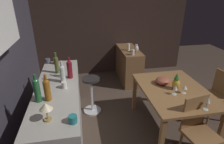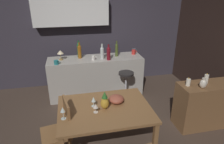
# 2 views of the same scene
# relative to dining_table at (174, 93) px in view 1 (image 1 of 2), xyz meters

# --- Properties ---
(ground_plane) EXTENTS (9.00, 9.00, 0.00)m
(ground_plane) POSITION_rel_dining_table_xyz_m (-0.03, 0.43, -0.66)
(ground_plane) COLOR #47382D
(wall_side_right) EXTENTS (0.10, 4.40, 2.60)m
(wall_side_right) POSITION_rel_dining_table_xyz_m (2.52, 0.73, 0.64)
(wall_side_right) COLOR #33231E
(wall_side_right) RESTS_ON ground_plane
(dining_table) EXTENTS (1.33, 0.99, 0.74)m
(dining_table) POSITION_rel_dining_table_xyz_m (0.00, 0.00, 0.00)
(dining_table) COLOR olive
(dining_table) RESTS_ON ground_plane
(kitchen_counter) EXTENTS (2.10, 0.60, 0.90)m
(kitchen_counter) POSITION_rel_dining_table_xyz_m (0.12, 1.78, -0.21)
(kitchen_counter) COLOR #B2ADA3
(kitchen_counter) RESTS_ON ground_plane
(sideboard_cabinet) EXTENTS (1.10, 0.44, 0.82)m
(sideboard_cabinet) POSITION_rel_dining_table_xyz_m (1.90, 0.21, -0.25)
(sideboard_cabinet) COLOR brown
(sideboard_cabinet) RESTS_ON ground_plane
(chair_near_window) EXTENTS (0.46, 0.46, 0.93)m
(chair_near_window) POSITION_rel_dining_table_xyz_m (-0.64, -0.04, -0.16)
(chair_near_window) COLOR olive
(chair_near_window) RESTS_ON ground_plane
(chair_by_doorway) EXTENTS (0.45, 0.45, 0.89)m
(chair_by_doorway) POSITION_rel_dining_table_xyz_m (0.11, -0.88, -0.17)
(chair_by_doorway) COLOR olive
(chair_by_doorway) RESTS_ON ground_plane
(bar_stool) EXTENTS (0.34, 0.34, 0.71)m
(bar_stool) POSITION_rel_dining_table_xyz_m (0.68, 1.26, -0.28)
(bar_stool) COLOR #262323
(bar_stool) RESTS_ON ground_plane
(wine_glass_left) EXTENTS (0.07, 0.07, 0.15)m
(wine_glass_left) POSITION_rel_dining_table_xyz_m (-0.15, 0.07, 0.19)
(wine_glass_left) COLOR silver
(wine_glass_left) RESTS_ON dining_table
(wine_glass_right) EXTENTS (0.07, 0.07, 0.18)m
(wine_glass_right) POSITION_rel_dining_table_xyz_m (-0.58, -0.14, 0.21)
(wine_glass_right) COLOR silver
(wine_glass_right) RESTS_ON dining_table
(wine_glass_center) EXTENTS (0.08, 0.08, 0.13)m
(wine_glass_center) POSITION_rel_dining_table_xyz_m (-0.14, -0.08, 0.18)
(wine_glass_center) COLOR silver
(wine_glass_center) RESTS_ON dining_table
(pineapple_centerpiece) EXTENTS (0.12, 0.12, 0.27)m
(pineapple_centerpiece) POSITION_rel_dining_table_xyz_m (-0.00, -0.01, 0.20)
(pineapple_centerpiece) COLOR gold
(pineapple_centerpiece) RESTS_ON dining_table
(fruit_bowl) EXTENTS (0.23, 0.23, 0.11)m
(fruit_bowl) POSITION_rel_dining_table_xyz_m (0.20, 0.11, 0.14)
(fruit_bowl) COLOR #9E4C38
(fruit_bowl) RESTS_ON dining_table
(wine_bottle_green) EXTENTS (0.08, 0.08, 0.37)m
(wine_bottle_green) POSITION_rel_dining_table_xyz_m (-0.23, 1.96, 0.41)
(wine_bottle_green) COLOR #1E592D
(wine_bottle_green) RESTS_ON kitchen_counter
(wine_bottle_olive) EXTENTS (0.07, 0.07, 0.35)m
(wine_bottle_olive) POSITION_rel_dining_table_xyz_m (0.61, 1.80, 0.40)
(wine_bottle_olive) COLOR #475623
(wine_bottle_olive) RESTS_ON kitchen_counter
(wine_bottle_ruby) EXTENTS (0.08, 0.08, 0.34)m
(wine_bottle_ruby) POSITION_rel_dining_table_xyz_m (0.38, 1.59, 0.40)
(wine_bottle_ruby) COLOR maroon
(wine_bottle_ruby) RESTS_ON kitchen_counter
(wine_bottle_clear) EXTENTS (0.08, 0.08, 0.34)m
(wine_bottle_clear) POSITION_rel_dining_table_xyz_m (0.25, 1.69, 0.39)
(wine_bottle_clear) COLOR silver
(wine_bottle_clear) RESTS_ON kitchen_counter
(wine_bottle_amber) EXTENTS (0.08, 0.08, 0.35)m
(wine_bottle_amber) POSITION_rel_dining_table_xyz_m (-0.22, 1.85, 0.40)
(wine_bottle_amber) COLOR #8C5114
(wine_bottle_amber) RESTS_ON kitchen_counter
(cup_teal) EXTENTS (0.13, 0.09, 0.08)m
(cup_teal) POSITION_rel_dining_table_xyz_m (-0.72, 1.55, 0.28)
(cup_teal) COLOR teal
(cup_teal) RESTS_ON kitchen_counter
(cup_white) EXTENTS (0.11, 0.07, 0.10)m
(cup_white) POSITION_rel_dining_table_xyz_m (0.06, 1.67, 0.29)
(cup_white) COLOR white
(cup_white) RESTS_ON kitchen_counter
(cup_red) EXTENTS (0.12, 0.09, 0.11)m
(cup_red) POSITION_rel_dining_table_xyz_m (1.03, 1.86, 0.29)
(cup_red) COLOR red
(cup_red) RESTS_ON kitchen_counter
(cup_slate) EXTENTS (0.12, 0.09, 0.09)m
(cup_slate) POSITION_rel_dining_table_xyz_m (1.09, 2.01, 0.28)
(cup_slate) COLOR #515660
(cup_slate) RESTS_ON kitchen_counter
(counter_lamp) EXTENTS (0.14, 0.14, 0.21)m
(counter_lamp) POSITION_rel_dining_table_xyz_m (-0.63, 1.81, 0.40)
(counter_lamp) COLOR #A58447
(counter_lamp) RESTS_ON kitchen_counter
(pillar_candle_tall) EXTENTS (0.07, 0.07, 0.15)m
(pillar_candle_tall) POSITION_rel_dining_table_xyz_m (1.47, 0.25, 0.22)
(pillar_candle_tall) COLOR white
(pillar_candle_tall) RESTS_ON sideboard_cabinet
(pillar_candle_short) EXTENTS (0.07, 0.07, 0.19)m
(pillar_candle_short) POSITION_rel_dining_table_xyz_m (1.81, 0.26, 0.24)
(pillar_candle_short) COLOR white
(pillar_candle_short) RESTS_ON sideboard_cabinet
(vase_ceramic_ivory) EXTENTS (0.11, 0.11, 0.18)m
(vase_ceramic_ivory) POSITION_rel_dining_table_xyz_m (1.65, 0.11, 0.24)
(vase_ceramic_ivory) COLOR beige
(vase_ceramic_ivory) RESTS_ON sideboard_cabinet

